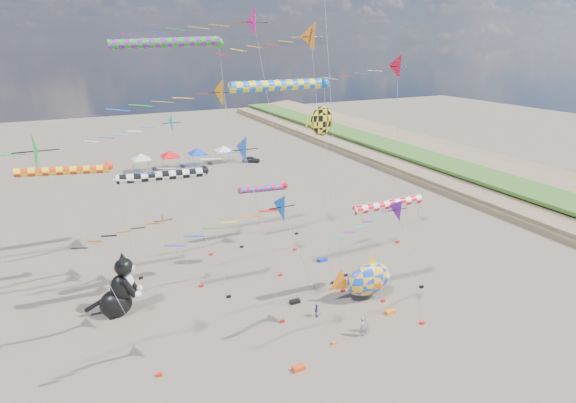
% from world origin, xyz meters
% --- Properties ---
extents(ground, '(260.00, 260.00, 0.00)m').
position_xyz_m(ground, '(0.00, 0.00, 0.00)').
color(ground, brown).
rests_on(ground, ground).
extents(delta_kite_0, '(10.72, 1.92, 13.03)m').
position_xyz_m(delta_kite_0, '(-5.32, 4.33, 11.72)').
color(delta_kite_0, '#0954BA').
rests_on(delta_kite_0, ground).
extents(delta_kite_1, '(11.24, 2.52, 20.68)m').
position_xyz_m(delta_kite_1, '(12.54, 16.85, 19.15)').
color(delta_kite_1, red).
rests_on(delta_kite_1, ground).
extents(delta_kite_2, '(7.89, 1.83, 11.15)m').
position_xyz_m(delta_kite_2, '(4.07, 3.50, 9.91)').
color(delta_kite_2, '#5B158C').
rests_on(delta_kite_2, ground).
extents(delta_kite_3, '(9.49, 1.83, 8.22)m').
position_xyz_m(delta_kite_3, '(-10.98, 16.96, 6.94)').
color(delta_kite_3, orange).
rests_on(delta_kite_3, ground).
extents(delta_kite_5, '(11.62, 2.48, 17.50)m').
position_xyz_m(delta_kite_5, '(-17.48, 6.54, 16.00)').
color(delta_kite_5, '#148C2F').
rests_on(delta_kite_5, ground).
extents(delta_kite_6, '(9.49, 2.36, 23.13)m').
position_xyz_m(delta_kite_6, '(0.53, 11.27, 21.68)').
color(delta_kite_6, orange).
rests_on(delta_kite_6, ground).
extents(delta_kite_7, '(15.08, 3.01, 24.78)m').
position_xyz_m(delta_kite_7, '(-0.71, 20.20, 23.05)').
color(delta_kite_7, '#FF1488').
rests_on(delta_kite_7, ground).
extents(delta_kite_8, '(14.61, 2.45, 18.99)m').
position_xyz_m(delta_kite_8, '(-5.43, 15.68, 17.46)').
color(delta_kite_8, orange).
rests_on(delta_kite_8, ground).
extents(delta_kite_9, '(11.50, 2.15, 16.00)m').
position_xyz_m(delta_kite_9, '(-7.39, 8.56, 14.60)').
color(delta_kite_9, blue).
rests_on(delta_kite_9, ground).
extents(delta_kite_10, '(10.58, 1.99, 15.29)m').
position_xyz_m(delta_kite_10, '(-8.70, 22.98, 13.94)').
color(delta_kite_10, '#0AA2C4').
rests_on(delta_kite_10, ground).
extents(windsock_0, '(7.22, 0.73, 6.65)m').
position_xyz_m(windsock_0, '(2.37, 23.98, 6.24)').
color(windsock_0, red).
rests_on(windsock_0, ground).
extents(windsock_1, '(7.93, 0.78, 9.35)m').
position_xyz_m(windsock_1, '(7.03, 7.97, 8.92)').
color(windsock_1, red).
rests_on(windsock_1, ground).
extents(windsock_2, '(8.23, 0.76, 12.30)m').
position_xyz_m(windsock_2, '(-9.83, 14.06, 11.85)').
color(windsock_2, black).
rests_on(windsock_2, ground).
extents(windsock_3, '(8.80, 0.77, 11.80)m').
position_xyz_m(windsock_3, '(-16.67, 20.88, 11.36)').
color(windsock_3, red).
rests_on(windsock_3, ground).
extents(windsock_4, '(11.44, 0.91, 21.91)m').
position_xyz_m(windsock_4, '(-6.76, 23.36, 21.39)').
color(windsock_4, '#1B961F').
rests_on(windsock_4, ground).
extents(windsock_5, '(9.61, 0.85, 18.85)m').
position_xyz_m(windsock_5, '(-0.84, 12.14, 18.36)').
color(windsock_5, blue).
rests_on(windsock_5, ground).
extents(angelfish_kite, '(3.74, 3.02, 16.24)m').
position_xyz_m(angelfish_kite, '(3.91, 14.84, 14.80)').
color(angelfish_kite, yellow).
rests_on(angelfish_kite, ground).
extents(cat_inflatable, '(4.35, 2.89, 5.38)m').
position_xyz_m(cat_inflatable, '(-14.39, 15.68, 2.69)').
color(cat_inflatable, black).
rests_on(cat_inflatable, ground).
extents(fish_inflatable, '(6.08, 2.75, 4.28)m').
position_xyz_m(fish_inflatable, '(5.53, 8.56, 1.98)').
color(fish_inflatable, blue).
rests_on(fish_inflatable, ground).
extents(person_adult, '(0.70, 0.53, 1.71)m').
position_xyz_m(person_adult, '(2.08, 4.21, 0.86)').
color(person_adult, gray).
rests_on(person_adult, ground).
extents(child_green, '(0.71, 0.64, 1.20)m').
position_xyz_m(child_green, '(2.55, 4.65, 0.60)').
color(child_green, '#197A31').
rests_on(child_green, ground).
extents(child_blue, '(0.63, 0.72, 1.16)m').
position_xyz_m(child_blue, '(0.17, 8.09, 0.58)').
color(child_blue, '#25329C').
rests_on(child_blue, ground).
extents(kite_bag_0, '(0.90, 0.44, 0.30)m').
position_xyz_m(kite_bag_0, '(-4.04, 2.96, 0.15)').
color(kite_bag_0, red).
rests_on(kite_bag_0, ground).
extents(kite_bag_1, '(0.90, 0.44, 0.30)m').
position_xyz_m(kite_bag_1, '(5.63, 16.58, 0.15)').
color(kite_bag_1, '#142FD0').
rests_on(kite_bag_1, ground).
extents(kite_bag_2, '(0.90, 0.44, 0.30)m').
position_xyz_m(kite_bag_2, '(-0.52, 10.69, 0.15)').
color(kite_bag_2, black).
rests_on(kite_bag_2, ground).
extents(kite_bag_3, '(0.90, 0.44, 0.30)m').
position_xyz_m(kite_bag_3, '(6.00, 5.80, 0.15)').
color(kite_bag_3, orange).
rests_on(kite_bag_3, ground).
extents(tent_row, '(19.20, 4.20, 3.80)m').
position_xyz_m(tent_row, '(1.50, 60.00, 3.15)').
color(tent_row, silver).
rests_on(tent_row, ground).
extents(parked_car, '(3.59, 2.75, 1.14)m').
position_xyz_m(parked_car, '(13.65, 58.00, 0.57)').
color(parked_car, '#26262D').
rests_on(parked_car, ground).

